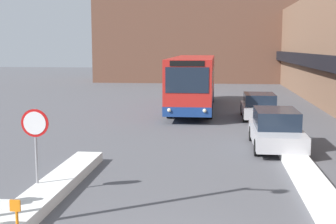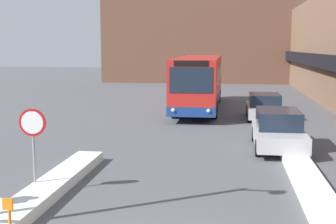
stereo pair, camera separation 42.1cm
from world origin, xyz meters
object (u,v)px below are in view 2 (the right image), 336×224
parked_car_front (278,130)px  city_bus (199,82)px  stop_sign (33,132)px  parked_car_back (264,107)px

parked_car_front → city_bus: bearing=109.2°
parked_car_front → stop_sign: size_ratio=1.92×
parked_car_back → stop_sign: bearing=-116.7°
city_bus → parked_car_back: 5.33m
parked_car_front → parked_car_back: size_ratio=1.06×
city_bus → stop_sign: city_bus is taller
parked_car_front → parked_car_back: (0.00, 7.65, -0.06)m
parked_car_back → stop_sign: 16.08m
city_bus → parked_car_back: bearing=-42.0°
parked_car_front → stop_sign: 9.87m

